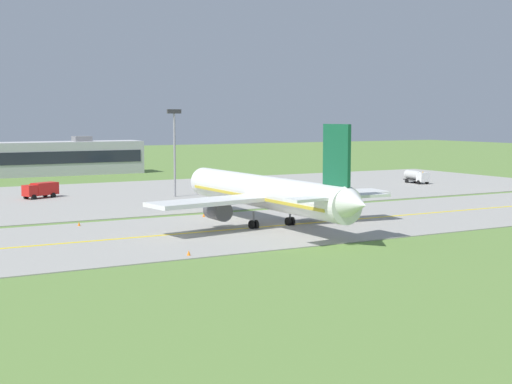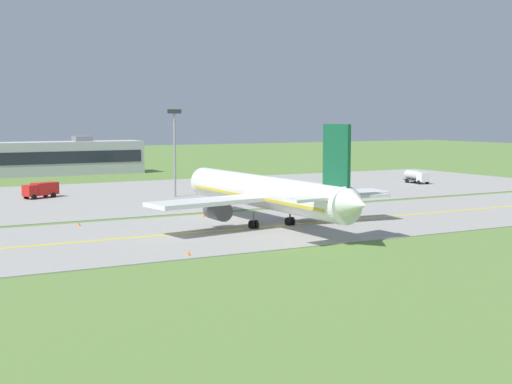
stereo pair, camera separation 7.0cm
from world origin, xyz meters
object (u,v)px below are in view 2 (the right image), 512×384
at_px(airplane_lead, 266,193).
at_px(service_truck_pushback, 41,189).
at_px(service_truck_catering, 276,186).
at_px(service_truck_baggage, 222,179).
at_px(service_truck_fuel, 417,176).
at_px(apron_light_mast, 175,142).

xyz_separation_m(airplane_lead, service_truck_pushback, (-17.74, 44.17, -2.60)).
relative_size(service_truck_catering, service_truck_pushback, 1.00).
bearing_deg(service_truck_pushback, service_truck_catering, -19.11).
bearing_deg(service_truck_baggage, service_truck_fuel, -19.54).
distance_m(service_truck_catering, apron_light_mast, 19.30).
bearing_deg(airplane_lead, apron_light_mast, 86.02).
bearing_deg(service_truck_pushback, airplane_lead, -68.12).
xyz_separation_m(service_truck_catering, apron_light_mast, (-17.17, 4.12, 7.79)).
relative_size(service_truck_fuel, service_truck_catering, 0.97).
distance_m(service_truck_baggage, service_truck_fuel, 39.41).
xyz_separation_m(airplane_lead, apron_light_mast, (2.46, 35.34, 5.19)).
bearing_deg(service_truck_fuel, service_truck_pushback, 172.83).
relative_size(service_truck_baggage, service_truck_catering, 1.00).
xyz_separation_m(service_truck_pushback, apron_light_mast, (20.20, -8.83, 7.79)).
height_order(airplane_lead, service_truck_fuel, airplane_lead).
height_order(service_truck_baggage, service_truck_fuel, service_truck_fuel).
height_order(service_truck_baggage, apron_light_mast, apron_light_mast).
height_order(service_truck_fuel, apron_light_mast, apron_light_mast).
bearing_deg(apron_light_mast, service_truck_fuel, -0.31).
relative_size(airplane_lead, service_truck_pushback, 6.29).
bearing_deg(apron_light_mast, service_truck_pushback, 156.39).
relative_size(airplane_lead, service_truck_catering, 6.27).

